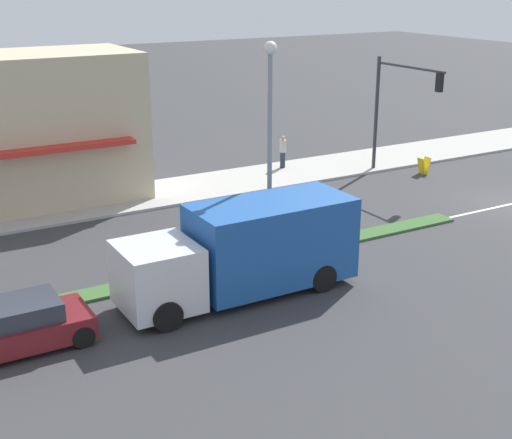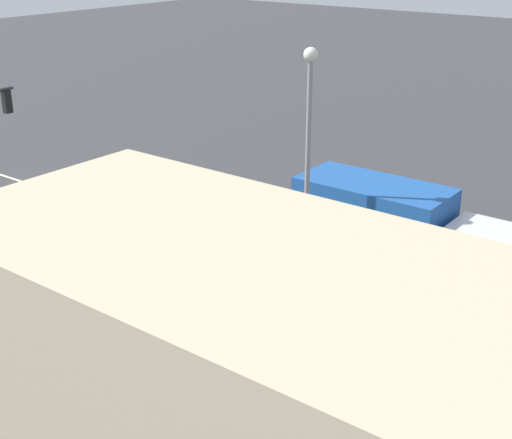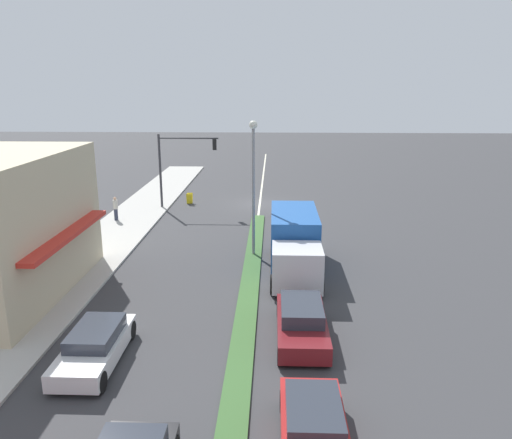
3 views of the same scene
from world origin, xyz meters
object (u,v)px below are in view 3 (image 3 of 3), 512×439
Objects in this scene: pedestrian at (116,208)px; sedan_maroon at (302,322)px; hatchback_red at (314,429)px; delivery_truck at (295,242)px; street_lamp at (253,171)px; traffic_signal_main at (178,158)px; warning_aframe_sign at (190,198)px; van_white at (95,346)px.

pedestrian reaches higher than sedan_maroon.
pedestrian is at bearing -61.42° from hatchback_red.
sedan_maroon is (0.00, 7.26, -0.82)m from delivery_truck.
street_lamp is at bearing -81.90° from hatchback_red.
street_lamp is at bearing 145.67° from pedestrian.
delivery_truck is (-2.20, 2.15, -3.31)m from street_lamp.
hatchback_red is (-2.20, 15.45, -4.16)m from street_lamp.
hatchback_red is at bearing 90.00° from delivery_truck.
delivery_truck is at bearing -90.00° from sedan_maroon.
delivery_truck reaches higher than sedan_maroon.
traffic_signal_main is 12.43m from street_lamp.
pedestrian is 20.20m from sedan_maroon.
pedestrian is at bearing 46.84° from traffic_signal_main.
hatchback_red is (-7.87, 27.89, 0.19)m from warning_aframe_sign.
van_white is at bearing 66.26° from street_lamp.
pedestrian is 0.22× the size of delivery_truck.
sedan_maroon is (-12.10, 16.17, -0.35)m from pedestrian.
sedan_maroon is at bearing 103.16° from street_lamp.
delivery_truck is (-7.87, 14.59, 1.04)m from warning_aframe_sign.
traffic_signal_main reaches higher than van_white.
delivery_truck is at bearing 122.77° from traffic_signal_main.
delivery_truck is at bearing -127.99° from van_white.
delivery_truck reaches higher than warning_aframe_sign.
street_lamp reaches higher than pedestrian.
hatchback_red is at bearing 98.10° from street_lamp.
traffic_signal_main is 22.09m from sedan_maroon.
pedestrian is at bearing -53.20° from sedan_maroon.
traffic_signal_main is 1.25× the size of sedan_maroon.
van_white is at bearing 91.61° from warning_aframe_sign.
sedan_maroon is at bearing 112.40° from traffic_signal_main.
delivery_truck is at bearing 135.66° from street_lamp.
pedestrian is (3.77, 4.02, -2.91)m from traffic_signal_main.
hatchback_red reaches higher than warning_aframe_sign.
pedestrian is 25.29m from hatchback_red.
pedestrian reaches higher than van_white.
warning_aframe_sign is (-4.23, -5.68, -0.57)m from pedestrian.
sedan_maroon reaches higher than hatchback_red.
delivery_truck reaches higher than pedestrian.
street_lamp is at bearing -76.84° from sedan_maroon.
hatchback_red is at bearing 90.00° from sedan_maroon.
warning_aframe_sign is at bearing -105.40° from traffic_signal_main.
pedestrian is 18.78m from van_white.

